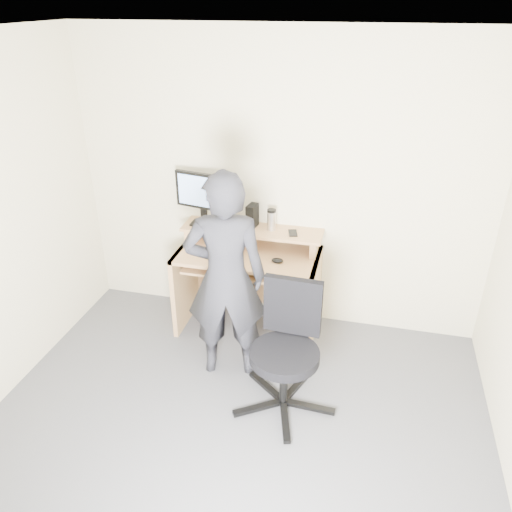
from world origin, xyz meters
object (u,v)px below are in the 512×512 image
at_px(monitor, 202,194).
at_px(office_chair, 287,344).
at_px(person, 226,278).
at_px(desk, 250,270).

bearing_deg(monitor, office_chair, -34.84).
height_order(office_chair, person, person).
relative_size(desk, person, 0.72).
bearing_deg(office_chair, desk, 121.87).
xyz_separation_m(desk, person, (-0.02, -0.65, 0.28)).
height_order(monitor, office_chair, monitor).
relative_size(monitor, office_chair, 0.52).
relative_size(desk, monitor, 2.49).
height_order(desk, office_chair, office_chair).
relative_size(office_chair, person, 0.56).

